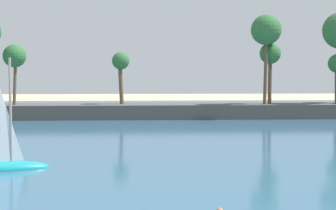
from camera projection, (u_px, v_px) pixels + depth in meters
sea at (126, 122)px, 61.17m from camera, size 220.00×90.47×0.06m
palm_headland at (161, 87)px, 66.20m from camera, size 87.24×6.32×13.31m
sailboat_near_shore at (5, 159)px, 31.35m from camera, size 5.10×2.88×7.09m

